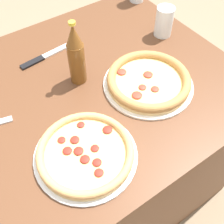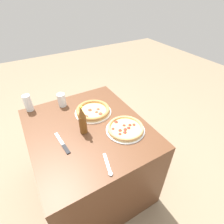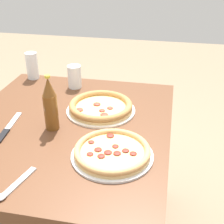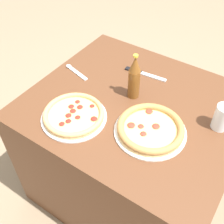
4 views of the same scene
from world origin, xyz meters
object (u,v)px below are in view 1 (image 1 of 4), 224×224
(pizza_veggie, at_px, (148,81))
(knife, at_px, (46,56))
(glass_lemonade, at_px, (164,22))
(pizza_salami, at_px, (85,153))
(beer_bottle, at_px, (76,55))

(pizza_veggie, xyz_separation_m, knife, (0.22, -0.34, -0.02))
(pizza_veggie, relative_size, glass_lemonade, 2.62)
(glass_lemonade, distance_m, knife, 0.48)
(pizza_salami, height_order, glass_lemonade, glass_lemonade)
(glass_lemonade, relative_size, beer_bottle, 0.51)
(pizza_veggie, xyz_separation_m, pizza_salami, (0.32, 0.12, -0.00))
(beer_bottle, bearing_deg, glass_lemonade, -175.66)
(glass_lemonade, height_order, knife, glass_lemonade)
(pizza_veggie, distance_m, beer_bottle, 0.26)
(pizza_salami, bearing_deg, knife, -102.49)
(pizza_salami, height_order, beer_bottle, beer_bottle)
(pizza_salami, bearing_deg, glass_lemonade, -150.92)
(glass_lemonade, relative_size, knife, 0.51)
(beer_bottle, bearing_deg, pizza_veggie, 138.18)
(pizza_veggie, height_order, knife, pizza_veggie)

